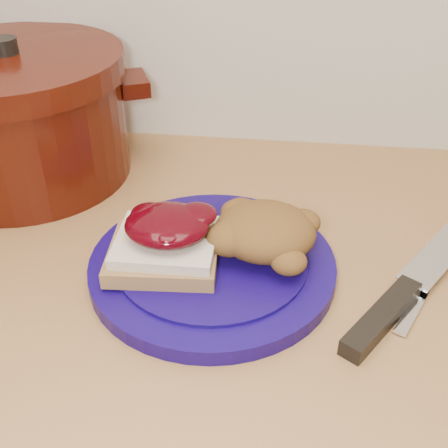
# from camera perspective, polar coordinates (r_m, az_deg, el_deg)

# --- Properties ---
(plate) EXTENTS (0.27, 0.27, 0.02)m
(plate) POSITION_cam_1_polar(r_m,az_deg,el_deg) (0.60, -1.19, -4.27)
(plate) COLOR #110551
(plate) RESTS_ON wood_countertop
(sandwich) EXTENTS (0.12, 0.10, 0.05)m
(sandwich) POSITION_cam_1_polar(r_m,az_deg,el_deg) (0.58, -5.96, -1.66)
(sandwich) COLOR olive
(sandwich) RESTS_ON plate
(stuffing_mound) EXTENTS (0.11, 0.10, 0.05)m
(stuffing_mound) POSITION_cam_1_polar(r_m,az_deg,el_deg) (0.58, 4.21, -0.74)
(stuffing_mound) COLOR brown
(stuffing_mound) RESTS_ON plate
(chef_knife) EXTENTS (0.21, 0.28, 0.02)m
(chef_knife) POSITION_cam_1_polar(r_m,az_deg,el_deg) (0.59, 17.73, -6.78)
(chef_knife) COLOR black
(chef_knife) RESTS_ON wood_countertop
(butter_knife) EXTENTS (0.08, 0.15, 0.00)m
(butter_knife) POSITION_cam_1_polar(r_m,az_deg,el_deg) (0.62, 19.84, -5.90)
(butter_knife) COLOR silver
(butter_knife) RESTS_ON wood_countertop
(dutch_oven) EXTENTS (0.38, 0.38, 0.18)m
(dutch_oven) POSITION_cam_1_polar(r_m,az_deg,el_deg) (0.79, -20.11, 10.31)
(dutch_oven) COLOR #370D05
(dutch_oven) RESTS_ON wood_countertop
(pepper_grinder) EXTENTS (0.06, 0.06, 0.13)m
(pepper_grinder) POSITION_cam_1_polar(r_m,az_deg,el_deg) (0.87, -20.82, 10.89)
(pepper_grinder) COLOR black
(pepper_grinder) RESTS_ON wood_countertop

